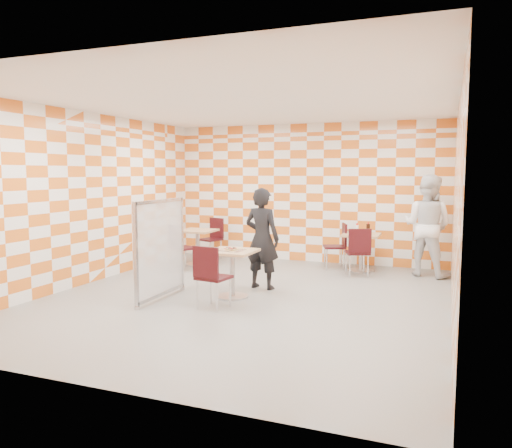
% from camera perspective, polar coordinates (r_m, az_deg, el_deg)
% --- Properties ---
extents(room_shell, '(7.00, 7.00, 7.00)m').
position_cam_1_polar(room_shell, '(8.14, 0.22, 2.71)').
color(room_shell, gray).
rests_on(room_shell, ground).
extents(main_table, '(0.70, 0.70, 0.75)m').
position_cam_1_polar(main_table, '(7.82, -2.75, -4.75)').
color(main_table, tan).
rests_on(main_table, ground).
extents(second_table, '(0.70, 0.70, 0.75)m').
position_cam_1_polar(second_table, '(10.05, 11.93, -2.47)').
color(second_table, tan).
rests_on(second_table, ground).
extents(empty_table, '(0.70, 0.70, 0.75)m').
position_cam_1_polar(empty_table, '(10.59, -6.70, -1.96)').
color(empty_table, tan).
rests_on(empty_table, ground).
extents(chair_main_front, '(0.48, 0.49, 0.92)m').
position_cam_1_polar(chair_main_front, '(7.14, -5.28, -5.51)').
color(chair_main_front, '#330A0E').
rests_on(chair_main_front, ground).
extents(chair_second_front, '(0.55, 0.56, 0.92)m').
position_cam_1_polar(chair_second_front, '(9.48, 11.63, -2.75)').
color(chair_second_front, '#330A0E').
rests_on(chair_second_front, ground).
extents(chair_second_side, '(0.55, 0.54, 0.92)m').
position_cam_1_polar(chair_second_side, '(10.23, 9.47, -2.07)').
color(chair_second_side, '#330A0E').
rests_on(chair_second_side, ground).
extents(chair_empty_near, '(0.55, 0.56, 0.92)m').
position_cam_1_polar(chair_empty_near, '(9.99, -8.72, -2.26)').
color(chair_empty_near, '#330A0E').
rests_on(chair_empty_near, ground).
extents(chair_empty_far, '(0.54, 0.55, 0.92)m').
position_cam_1_polar(chair_empty_far, '(11.30, -4.91, -1.26)').
color(chair_empty_far, '#330A0E').
rests_on(chair_empty_far, ground).
extents(partition, '(0.08, 1.38, 1.55)m').
position_cam_1_polar(partition, '(7.81, -10.86, -2.78)').
color(partition, white).
rests_on(partition, ground).
extents(man_dark, '(0.67, 0.50, 1.70)m').
position_cam_1_polar(man_dark, '(8.37, 0.69, -1.67)').
color(man_dark, black).
rests_on(man_dark, ground).
extents(man_white, '(1.12, 1.00, 1.92)m').
position_cam_1_polar(man_white, '(9.91, 18.99, -0.17)').
color(man_white, white).
rests_on(man_white, ground).
extents(pizza_on_foil, '(0.40, 0.40, 0.04)m').
position_cam_1_polar(pizza_on_foil, '(7.76, -2.81, -2.90)').
color(pizza_on_foil, silver).
rests_on(pizza_on_foil, main_table).
extents(sport_bottle, '(0.06, 0.06, 0.20)m').
position_cam_1_polar(sport_bottle, '(10.10, 11.47, -0.54)').
color(sport_bottle, white).
rests_on(sport_bottle, second_table).
extents(soda_bottle, '(0.07, 0.07, 0.23)m').
position_cam_1_polar(soda_bottle, '(10.01, 12.69, -0.54)').
color(soda_bottle, black).
rests_on(soda_bottle, second_table).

